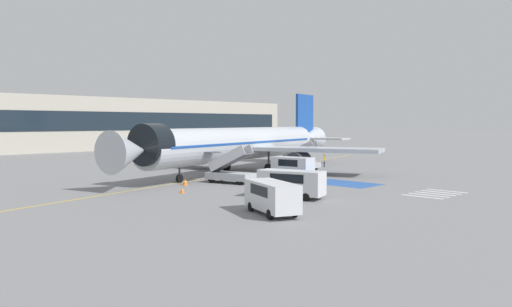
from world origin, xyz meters
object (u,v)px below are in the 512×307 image
Objects in this scene: ground_crew_1 at (275,165)px; boarding_stairs_aft at (300,162)px; airliner at (243,144)px; service_van_1 at (291,182)px; traffic_cone_1 at (185,182)px; fuel_tanker at (185,150)px; service_van_2 at (272,195)px; ground_crew_0 at (324,160)px; terminal_building at (71,124)px; boarding_stairs_forward at (230,173)px; traffic_cone_0 at (182,190)px; service_van_0 at (293,166)px.

boarding_stairs_aft is at bearing -144.42° from ground_crew_1.
airliner is 24.75× the size of ground_crew_1.
service_van_1 is 8.63× the size of traffic_cone_1.
fuel_tanker is 1.59× the size of service_van_2.
ground_crew_0 is 63.91m from terminal_building.
traffic_cone_1 is at bearing -103.79° from service_van_1.
airliner is at bearing -107.48° from service_van_2.
airliner is at bearing 25.29° from boarding_stairs_forward.
traffic_cone_1 reaches higher than traffic_cone_0.
service_van_0 is at bearing -12.37° from ground_crew_0.
airliner is 7.60× the size of service_van_1.
traffic_cone_1 is at bearing -27.73° from service_van_0.
boarding_stairs_aft is at bearing -33.67° from ground_crew_0.
service_van_0 reaches higher than traffic_cone_0.
ground_crew_0 is (13.87, 6.03, -0.41)m from service_van_0.
airliner is at bearing -47.14° from ground_crew_0.
fuel_tanker is at bearing -133.18° from service_van_1.
airliner reaches higher than service_van_0.
ground_crew_1 is at bearing -151.34° from service_van_1.
boarding_stairs_aft is at bearing -89.89° from terminal_building.
service_van_1 is 28.89m from ground_crew_0.
ground_crew_0 is (30.94, 18.57, -0.32)m from service_van_2.
ground_crew_1 is 0.01× the size of terminal_building.
boarding_stairs_aft reaches higher than fuel_tanker.
service_van_1 is 1.03× the size of service_van_2.
ground_crew_1 is 2.65× the size of traffic_cone_1.
airliner is 7.85× the size of service_van_2.
airliner reaches higher than ground_crew_1.
airliner is 10.82m from boarding_stairs_forward.
ground_crew_0 is (21.22, 4.00, -0.01)m from boarding_stairs_forward.
boarding_stairs_forward is at bearing -100.95° from service_van_2.
service_van_1 reaches higher than traffic_cone_0.
terminal_building is at bearing 63.42° from boarding_stairs_forward.
traffic_cone_1 is (-15.06, -1.83, -0.66)m from ground_crew_1.
ground_crew_1 is (2.66, -2.90, -2.50)m from airliner.
fuel_tanker is (-0.79, 22.79, 0.68)m from boarding_stairs_aft.
terminal_building is at bearing 71.50° from traffic_cone_0.
ground_crew_1 is 64.14m from terminal_building.
boarding_stairs_forward is 11.53m from service_van_1.
service_van_1 reaches higher than ground_crew_0.
airliner is 27.82m from service_van_2.
boarding_stairs_forward is 1.00× the size of service_van_1.
boarding_stairs_forward is 3.28× the size of ground_crew_0.
terminal_building reaches higher than traffic_cone_1.
service_van_2 is 11.50× the size of traffic_cone_0.
ground_crew_0 reaches higher than traffic_cone_1.
boarding_stairs_forward reaches higher than service_van_1.
ground_crew_0 is (24.70, 14.98, -0.37)m from service_van_1.
service_van_0 is at bearing -18.49° from fuel_tanker.
boarding_stairs_aft is 1.03× the size of service_van_2.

